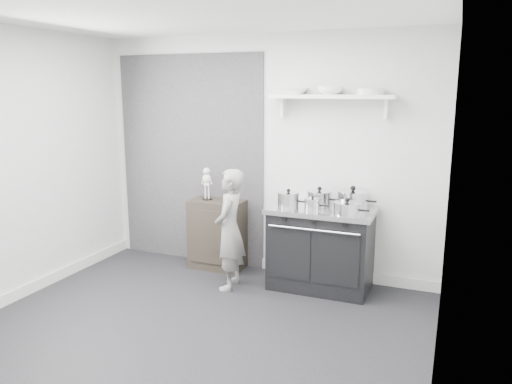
% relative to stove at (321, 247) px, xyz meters
% --- Properties ---
extents(ground, '(4.00, 4.00, 0.00)m').
position_rel_stove_xyz_m(ground, '(-0.78, -1.48, -0.44)').
color(ground, black).
rests_on(ground, ground).
extents(room_shell, '(4.02, 3.62, 2.71)m').
position_rel_stove_xyz_m(room_shell, '(-0.87, -1.33, 1.19)').
color(room_shell, beige).
rests_on(room_shell, ground).
extents(wall_shelf, '(1.30, 0.26, 0.24)m').
position_rel_stove_xyz_m(wall_shelf, '(0.02, 0.20, 1.56)').
color(wall_shelf, white).
rests_on(wall_shelf, room_shell).
extents(stove, '(1.10, 0.69, 0.88)m').
position_rel_stove_xyz_m(stove, '(0.00, 0.00, 0.00)').
color(stove, black).
rests_on(stove, ground).
extents(side_cabinet, '(0.63, 0.37, 0.82)m').
position_rel_stove_xyz_m(side_cabinet, '(-1.29, 0.13, -0.03)').
color(side_cabinet, black).
rests_on(side_cabinet, ground).
extents(child, '(0.36, 0.51, 1.29)m').
position_rel_stove_xyz_m(child, '(-0.90, -0.37, 0.20)').
color(child, gray).
rests_on(child, ground).
extents(pot_front_left, '(0.31, 0.23, 0.20)m').
position_rel_stove_xyz_m(pot_front_left, '(-0.33, -0.13, 0.52)').
color(pot_front_left, silver).
rests_on(pot_front_left, stove).
extents(pot_back_left, '(0.35, 0.27, 0.20)m').
position_rel_stove_xyz_m(pot_back_left, '(-0.06, 0.10, 0.52)').
color(pot_back_left, silver).
rests_on(pot_back_left, stove).
extents(pot_back_right, '(0.41, 0.32, 0.23)m').
position_rel_stove_xyz_m(pot_back_right, '(0.29, 0.13, 0.53)').
color(pot_back_right, silver).
rests_on(pot_back_right, stove).
extents(pot_front_right, '(0.35, 0.26, 0.17)m').
position_rel_stove_xyz_m(pot_front_right, '(0.30, -0.19, 0.50)').
color(pot_front_right, silver).
rests_on(pot_front_right, stove).
extents(pot_front_center, '(0.26, 0.17, 0.15)m').
position_rel_stove_xyz_m(pot_front_center, '(-0.07, -0.13, 0.50)').
color(pot_front_center, silver).
rests_on(pot_front_center, stove).
extents(skeleton_full, '(0.12, 0.08, 0.44)m').
position_rel_stove_xyz_m(skeleton_full, '(-1.42, 0.13, 0.59)').
color(skeleton_full, beige).
rests_on(skeleton_full, side_cabinet).
extents(skeleton_torso, '(0.11, 0.07, 0.39)m').
position_rel_stove_xyz_m(skeleton_torso, '(-1.14, 0.13, 0.57)').
color(skeleton_torso, beige).
rests_on(skeleton_torso, side_cabinet).
extents(bowl_large, '(0.28, 0.28, 0.07)m').
position_rel_stove_xyz_m(bowl_large, '(-0.38, 0.19, 1.63)').
color(bowl_large, white).
rests_on(bowl_large, wall_shelf).
extents(bowl_small, '(0.26, 0.26, 0.08)m').
position_rel_stove_xyz_m(bowl_small, '(0.00, 0.19, 1.64)').
color(bowl_small, white).
rests_on(bowl_small, wall_shelf).
extents(plate_stack, '(0.28, 0.28, 0.06)m').
position_rel_stove_xyz_m(plate_stack, '(0.41, 0.19, 1.63)').
color(plate_stack, silver).
rests_on(plate_stack, wall_shelf).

